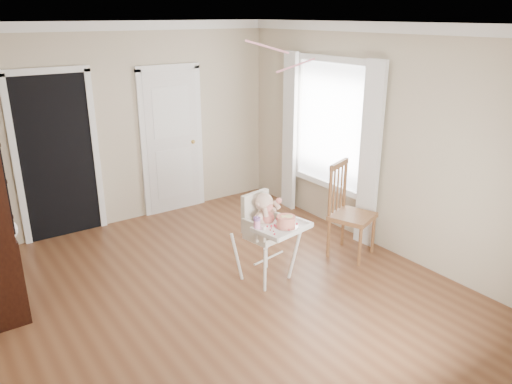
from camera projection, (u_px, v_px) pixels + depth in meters
floor at (221, 294)px, 5.26m from camera, size 5.00×5.00×0.00m
ceiling at (214, 24)px, 4.35m from camera, size 5.00×5.00×0.00m
wall_back at (123, 126)px, 6.73m from camera, size 4.50×0.00×4.50m
wall_right at (378, 140)px, 6.02m from camera, size 0.00×5.00×5.00m
crown_molding at (214, 31)px, 4.37m from camera, size 4.50×5.00×0.12m
doorway at (57, 154)px, 6.32m from camera, size 1.06×0.05×2.22m
closet_door at (172, 143)px, 7.20m from camera, size 0.96×0.09×2.13m
window_right at (328, 133)px, 6.62m from camera, size 0.13×1.84×2.30m
high_chair at (266, 228)px, 5.35m from camera, size 0.67×0.79×1.00m
baby at (265, 214)px, 5.32m from camera, size 0.32×0.24×0.46m
cake at (286, 222)px, 5.17m from camera, size 0.26×0.26×0.12m
sippy_cup at (257, 223)px, 5.08m from camera, size 0.07×0.07×0.18m
dining_chair at (350, 213)px, 5.96m from camera, size 0.60×0.60×1.15m
streamer at (267, 47)px, 5.49m from camera, size 0.38×0.36×0.15m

